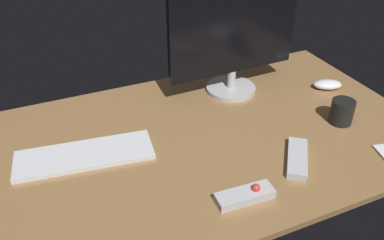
{
  "coord_description": "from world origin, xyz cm",
  "views": [
    {
      "loc": [
        -46.08,
        -93.04,
        76.87
      ],
      "look_at": [
        -4.25,
        1.96,
        8.0
      ],
      "focal_mm": 37.71,
      "sensor_mm": 36.0,
      "label": 1
    }
  ],
  "objects_px": {
    "keyboard": "(85,155)",
    "tv_remote": "(297,158)",
    "computer_mouse": "(328,85)",
    "media_remote": "(245,195)",
    "monitor": "(234,37)",
    "coffee_mug": "(342,112)"
  },
  "relations": [
    {
      "from": "keyboard",
      "to": "tv_remote",
      "type": "height_order",
      "value": "tv_remote"
    },
    {
      "from": "computer_mouse",
      "to": "tv_remote",
      "type": "xyz_separation_m",
      "value": [
        -0.36,
        -0.31,
        -0.01
      ]
    },
    {
      "from": "media_remote",
      "to": "tv_remote",
      "type": "height_order",
      "value": "media_remote"
    },
    {
      "from": "monitor",
      "to": "coffee_mug",
      "type": "bearing_deg",
      "value": -57.44
    },
    {
      "from": "media_remote",
      "to": "tv_remote",
      "type": "bearing_deg",
      "value": 22.06
    },
    {
      "from": "keyboard",
      "to": "computer_mouse",
      "type": "height_order",
      "value": "computer_mouse"
    },
    {
      "from": "media_remote",
      "to": "computer_mouse",
      "type": "bearing_deg",
      "value": 36.68
    },
    {
      "from": "keyboard",
      "to": "media_remote",
      "type": "height_order",
      "value": "media_remote"
    },
    {
      "from": "monitor",
      "to": "coffee_mug",
      "type": "distance_m",
      "value": 0.44
    },
    {
      "from": "media_remote",
      "to": "coffee_mug",
      "type": "distance_m",
      "value": 0.51
    },
    {
      "from": "media_remote",
      "to": "tv_remote",
      "type": "xyz_separation_m",
      "value": [
        0.22,
        0.07,
        -0.0
      ]
    },
    {
      "from": "monitor",
      "to": "tv_remote",
      "type": "xyz_separation_m",
      "value": [
        -0.02,
        -0.45,
        -0.2
      ]
    },
    {
      "from": "computer_mouse",
      "to": "coffee_mug",
      "type": "relative_size",
      "value": 1.31
    },
    {
      "from": "keyboard",
      "to": "computer_mouse",
      "type": "distance_m",
      "value": 0.93
    },
    {
      "from": "monitor",
      "to": "keyboard",
      "type": "distance_m",
      "value": 0.65
    },
    {
      "from": "keyboard",
      "to": "media_remote",
      "type": "bearing_deg",
      "value": -37.13
    },
    {
      "from": "media_remote",
      "to": "tv_remote",
      "type": "relative_size",
      "value": 0.9
    },
    {
      "from": "keyboard",
      "to": "tv_remote",
      "type": "distance_m",
      "value": 0.62
    },
    {
      "from": "computer_mouse",
      "to": "tv_remote",
      "type": "relative_size",
      "value": 0.61
    },
    {
      "from": "monitor",
      "to": "tv_remote",
      "type": "relative_size",
      "value": 2.81
    },
    {
      "from": "monitor",
      "to": "media_remote",
      "type": "bearing_deg",
      "value": -116.23
    },
    {
      "from": "keyboard",
      "to": "tv_remote",
      "type": "relative_size",
      "value": 2.27
    }
  ]
}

